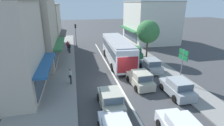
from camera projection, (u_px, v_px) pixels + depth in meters
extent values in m
plane|color=#3F3F42|center=(118.00, 83.00, 17.92)|extent=(140.00, 140.00, 0.00)
cube|color=silver|center=(110.00, 69.00, 21.61)|extent=(0.20, 28.00, 0.01)
cube|color=gray|center=(54.00, 67.00, 22.06)|extent=(5.20, 44.00, 0.14)
cube|color=gray|center=(150.00, 60.00, 24.69)|extent=(2.80, 44.00, 0.12)
cube|color=#23568E|center=(45.00, 64.00, 15.44)|extent=(1.10, 6.67, 0.20)
cube|color=#425160|center=(42.00, 78.00, 15.78)|extent=(0.06, 5.80, 1.80)
cube|color=#B2A38E|center=(24.00, 33.00, 21.86)|extent=(7.40, 8.78, 8.41)
cube|color=#2D703D|center=(59.00, 43.00, 23.20)|extent=(1.10, 8.08, 0.20)
cube|color=#425160|center=(57.00, 53.00, 23.54)|extent=(0.06, 7.03, 1.80)
cube|color=beige|center=(37.00, 28.00, 30.10)|extent=(7.62, 8.37, 7.35)
cube|color=#4C4742|center=(63.00, 33.00, 31.28)|extent=(1.10, 7.70, 0.20)
cube|color=#425160|center=(61.00, 40.00, 31.63)|extent=(0.06, 6.69, 1.80)
cube|color=gray|center=(34.00, 5.00, 28.85)|extent=(7.78, 8.37, 0.24)
cube|color=silver|center=(150.00, 22.00, 35.98)|extent=(8.50, 10.57, 7.86)
cube|color=#2D703D|center=(128.00, 29.00, 35.44)|extent=(1.10, 9.72, 0.20)
cube|color=#425160|center=(130.00, 35.00, 35.95)|extent=(0.06, 8.46, 1.80)
cube|color=#A19D92|center=(152.00, 1.00, 34.64)|extent=(8.66, 10.57, 0.24)
cube|color=silver|center=(117.00, 50.00, 23.51)|extent=(2.90, 10.89, 2.70)
cube|color=#425160|center=(117.00, 47.00, 23.38)|extent=(2.93, 10.46, 0.90)
cube|color=maroon|center=(128.00, 65.00, 18.53)|extent=(2.25, 0.14, 1.76)
cube|color=#A8A8AC|center=(117.00, 40.00, 23.04)|extent=(2.74, 10.02, 0.12)
cylinder|color=black|center=(105.00, 53.00, 26.83)|extent=(0.30, 0.97, 0.96)
cylinder|color=black|center=(121.00, 52.00, 27.25)|extent=(0.30, 0.97, 0.96)
cylinder|color=black|center=(112.00, 67.00, 20.96)|extent=(0.30, 0.97, 0.96)
cylinder|color=black|center=(132.00, 66.00, 21.38)|extent=(0.30, 0.97, 0.96)
cube|color=#B7B29E|center=(110.00, 101.00, 13.70)|extent=(1.69, 3.72, 0.76)
cube|color=#B7B29E|center=(111.00, 95.00, 13.19)|extent=(1.55, 1.92, 0.64)
cube|color=#425160|center=(109.00, 89.00, 14.09)|extent=(1.40, 0.08, 0.54)
cube|color=#425160|center=(114.00, 102.00, 12.29)|extent=(1.37, 0.08, 0.51)
cylinder|color=black|center=(98.00, 97.00, 14.64)|extent=(0.19, 0.62, 0.62)
cylinder|color=black|center=(117.00, 95.00, 14.95)|extent=(0.19, 0.62, 0.62)
cylinder|color=black|center=(102.00, 113.00, 12.59)|extent=(0.19, 0.62, 0.62)
cylinder|color=black|center=(124.00, 110.00, 12.90)|extent=(0.19, 0.62, 0.62)
cube|color=#B7B29E|center=(140.00, 81.00, 17.27)|extent=(1.76, 3.75, 0.76)
cube|color=#B7B29E|center=(141.00, 75.00, 16.76)|extent=(1.58, 1.95, 0.64)
cube|color=#425160|center=(138.00, 72.00, 17.65)|extent=(1.40, 0.11, 0.54)
cube|color=#425160|center=(146.00, 79.00, 15.87)|extent=(1.37, 0.11, 0.51)
cylinder|color=black|center=(128.00, 79.00, 18.16)|extent=(0.20, 0.63, 0.62)
cylinder|color=black|center=(143.00, 77.00, 18.54)|extent=(0.20, 0.63, 0.62)
cylinder|color=black|center=(136.00, 89.00, 16.13)|extent=(0.20, 0.63, 0.62)
cylinder|color=black|center=(152.00, 87.00, 16.51)|extent=(0.20, 0.63, 0.62)
cube|color=silver|center=(184.00, 126.00, 9.93)|extent=(1.61, 1.97, 0.64)
cube|color=#425160|center=(176.00, 115.00, 10.83)|extent=(1.40, 0.13, 0.54)
cylinder|color=black|center=(159.00, 124.00, 11.41)|extent=(0.21, 0.63, 0.62)
cylinder|color=black|center=(182.00, 122.00, 11.67)|extent=(0.21, 0.63, 0.62)
cube|color=#425160|center=(114.00, 117.00, 10.71)|extent=(1.44, 0.09, 0.51)
cylinder|color=black|center=(99.00, 126.00, 11.25)|extent=(0.19, 0.62, 0.62)
cylinder|color=black|center=(125.00, 123.00, 11.56)|extent=(0.19, 0.62, 0.62)
cube|color=#9EA3A8|center=(176.00, 89.00, 15.55)|extent=(1.66, 3.71, 0.76)
cube|color=#9EA3A8|center=(179.00, 84.00, 15.04)|extent=(1.53, 1.91, 0.64)
cube|color=#425160|center=(173.00, 79.00, 15.94)|extent=(1.40, 0.07, 0.54)
cube|color=#425160|center=(186.00, 89.00, 14.15)|extent=(1.37, 0.07, 0.51)
cylinder|color=black|center=(162.00, 87.00, 16.48)|extent=(0.18, 0.62, 0.62)
cylinder|color=black|center=(177.00, 85.00, 16.81)|extent=(0.18, 0.62, 0.62)
cylinder|color=black|center=(174.00, 99.00, 14.44)|extent=(0.18, 0.62, 0.62)
cylinder|color=black|center=(192.00, 97.00, 14.76)|extent=(0.18, 0.62, 0.62)
cube|color=#9EA3A8|center=(151.00, 66.00, 21.06)|extent=(1.76, 3.75, 0.76)
cube|color=#9EA3A8|center=(152.00, 62.00, 20.55)|extent=(1.58, 1.95, 0.64)
cube|color=#425160|center=(149.00, 59.00, 21.45)|extent=(1.40, 0.10, 0.54)
cube|color=#425160|center=(155.00, 65.00, 19.65)|extent=(1.37, 0.10, 0.51)
cylinder|color=black|center=(141.00, 65.00, 22.01)|extent=(0.20, 0.63, 0.62)
cylinder|color=black|center=(153.00, 65.00, 22.30)|extent=(0.20, 0.63, 0.62)
cylinder|color=black|center=(147.00, 72.00, 19.95)|extent=(0.20, 0.63, 0.62)
cylinder|color=black|center=(161.00, 71.00, 20.24)|extent=(0.20, 0.63, 0.62)
cube|color=#1E6638|center=(134.00, 53.00, 26.54)|extent=(1.70, 3.72, 0.76)
cube|color=#1E6638|center=(135.00, 49.00, 26.03)|extent=(1.55, 1.92, 0.64)
cube|color=#425160|center=(133.00, 48.00, 26.92)|extent=(1.40, 0.08, 0.54)
cube|color=#425160|center=(137.00, 51.00, 25.13)|extent=(1.37, 0.08, 0.51)
cylinder|color=black|center=(126.00, 53.00, 27.48)|extent=(0.19, 0.62, 0.62)
cylinder|color=black|center=(136.00, 52.00, 27.79)|extent=(0.19, 0.62, 0.62)
cylinder|color=black|center=(131.00, 57.00, 25.42)|extent=(0.19, 0.62, 0.62)
cylinder|color=black|center=(141.00, 56.00, 25.73)|extent=(0.19, 0.62, 0.62)
cylinder|color=gray|center=(76.00, 36.00, 31.36)|extent=(0.12, 0.12, 4.20)
cube|color=black|center=(75.00, 26.00, 30.79)|extent=(0.24, 0.24, 0.68)
sphere|color=red|center=(76.00, 25.00, 30.74)|extent=(0.13, 0.13, 0.13)
sphere|color=black|center=(76.00, 26.00, 30.81)|extent=(0.13, 0.13, 0.13)
sphere|color=black|center=(76.00, 27.00, 30.88)|extent=(0.13, 0.13, 0.13)
cylinder|color=gray|center=(182.00, 67.00, 17.35)|extent=(0.10, 0.10, 3.60)
cube|color=#19753D|center=(184.00, 52.00, 16.84)|extent=(0.08, 1.40, 0.44)
cube|color=white|center=(184.00, 52.00, 16.85)|extent=(0.01, 1.10, 0.10)
cube|color=#19753D|center=(183.00, 58.00, 17.02)|extent=(0.08, 1.40, 0.44)
cube|color=white|center=(183.00, 58.00, 17.03)|extent=(0.01, 1.10, 0.10)
cylinder|color=brown|center=(147.00, 50.00, 24.95)|extent=(0.24, 0.24, 2.89)
cylinder|color=brown|center=(147.00, 36.00, 24.66)|extent=(0.10, 0.82, 1.03)
cylinder|color=brown|center=(150.00, 35.00, 24.36)|extent=(0.81, 0.10, 1.19)
cylinder|color=brown|center=(149.00, 38.00, 24.06)|extent=(0.10, 0.73, 0.75)
cylinder|color=brown|center=(145.00, 37.00, 24.28)|extent=(0.76, 0.10, 0.84)
sphere|color=#38753D|center=(148.00, 32.00, 24.11)|extent=(3.16, 3.16, 3.16)
cylinder|color=#333338|center=(71.00, 79.00, 17.42)|extent=(0.14, 0.14, 0.84)
cylinder|color=#333338|center=(71.00, 80.00, 17.25)|extent=(0.14, 0.14, 0.84)
cube|color=beige|center=(70.00, 73.00, 17.10)|extent=(0.27, 0.39, 0.56)
sphere|color=brown|center=(70.00, 70.00, 16.97)|extent=(0.22, 0.22, 0.22)
cylinder|color=beige|center=(71.00, 72.00, 17.33)|extent=(0.09, 0.09, 0.54)
cylinder|color=beige|center=(70.00, 74.00, 16.88)|extent=(0.09, 0.09, 0.54)
cube|color=black|center=(70.00, 76.00, 16.87)|extent=(0.25, 0.14, 0.22)
cylinder|color=#333338|center=(68.00, 48.00, 29.27)|extent=(0.14, 0.14, 0.84)
cylinder|color=#333338|center=(69.00, 48.00, 29.33)|extent=(0.14, 0.14, 0.84)
cube|color=#A82D38|center=(68.00, 44.00, 29.07)|extent=(0.39, 0.28, 0.56)
sphere|color=tan|center=(68.00, 42.00, 28.94)|extent=(0.22, 0.22, 0.22)
cylinder|color=#A82D38|center=(66.00, 44.00, 28.98)|extent=(0.09, 0.09, 0.54)
cylinder|color=#A82D38|center=(69.00, 44.00, 29.15)|extent=(0.09, 0.09, 0.54)
cube|color=brown|center=(70.00, 45.00, 29.25)|extent=(0.14, 0.25, 0.22)
cylinder|color=#232838|center=(69.00, 51.00, 27.81)|extent=(0.14, 0.14, 0.84)
cylinder|color=#232838|center=(70.00, 50.00, 27.93)|extent=(0.14, 0.14, 0.84)
cube|color=black|center=(69.00, 46.00, 27.64)|extent=(0.42, 0.38, 0.56)
sphere|color=#9E7051|center=(69.00, 44.00, 27.50)|extent=(0.22, 0.22, 0.22)
cylinder|color=black|center=(68.00, 46.00, 27.47)|extent=(0.09, 0.09, 0.54)
cylinder|color=black|center=(70.00, 46.00, 27.80)|extent=(0.09, 0.09, 0.54)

